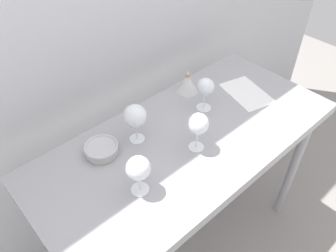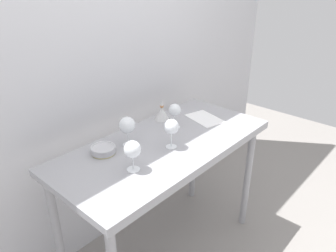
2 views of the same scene
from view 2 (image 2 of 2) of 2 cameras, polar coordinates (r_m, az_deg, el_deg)
name	(u,v)px [view 2 (image 2 of 2)]	position (r m, az deg, el deg)	size (l,w,h in m)	color
ground_plane	(165,251)	(2.52, -0.55, -21.12)	(6.00, 6.00, 0.00)	gray
back_wall	(108,63)	(2.16, -10.52, 10.89)	(3.80, 0.04, 2.60)	silver
steel_counter	(165,157)	(2.01, -0.51, -5.49)	(1.40, 0.65, 0.90)	#9D9DA2
wine_glass_far_right	(175,111)	(2.09, 1.20, 2.71)	(0.08, 0.08, 0.17)	white
wine_glass_far_left	(127,126)	(1.88, -7.22, 0.07)	(0.10, 0.10, 0.18)	white
wine_glass_near_center	(171,127)	(1.84, 0.58, -0.24)	(0.09, 0.09, 0.18)	white
wine_glass_near_left	(132,150)	(1.65, -6.31, -4.23)	(0.09, 0.09, 0.17)	white
tasting_sheet_upper	(205,118)	(2.28, 6.51, 1.35)	(0.17, 0.26, 0.00)	white
tasting_bowl	(103,149)	(1.86, -11.35, -4.08)	(0.14, 0.14, 0.05)	#DBCC66
decanter_funnel	(162,113)	(2.24, -1.09, 2.29)	(0.11, 0.11, 0.14)	silver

